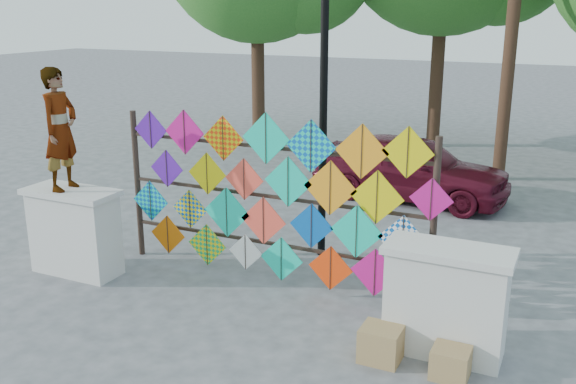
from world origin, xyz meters
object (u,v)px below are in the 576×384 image
at_px(kite_rack, 277,200).
at_px(lamppost, 324,85).
at_px(sedan, 411,167).
at_px(vendor_woman, 60,129).

xyz_separation_m(kite_rack, lamppost, (0.15, 1.27, 1.46)).
relative_size(sedan, lamppost, 0.88).
bearing_deg(sedan, lamppost, 177.29).
relative_size(vendor_woman, sedan, 0.44).
relative_size(kite_rack, lamppost, 1.11).
distance_m(vendor_woman, lamppost, 3.83).
distance_m(kite_rack, lamppost, 1.94).
xyz_separation_m(sedan, lamppost, (-0.48, -3.61, 2.02)).
height_order(kite_rack, lamppost, lamppost).
height_order(kite_rack, vendor_woman, vendor_woman).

